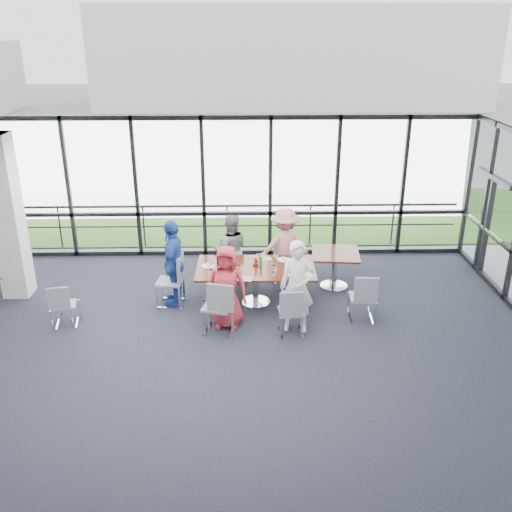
{
  "coord_description": "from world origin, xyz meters",
  "views": [
    {
      "loc": [
        0.89,
        -7.39,
        5.04
      ],
      "look_at": [
        1.11,
        2.18,
        1.1
      ],
      "focal_mm": 40.0,
      "sensor_mm": 36.0,
      "label": 1
    }
  ],
  "objects_px": {
    "structural_column": "(7,218)",
    "diner_far_right": "(285,246)",
    "main_table": "(256,272)",
    "chair_spare_la": "(65,305)",
    "chair_main_nr": "(291,311)",
    "diner_near_right": "(297,287)",
    "chair_main_fr": "(282,262)",
    "chair_spare_r": "(362,297)",
    "chair_main_fl": "(229,262)",
    "chair_main_end": "(170,282)",
    "side_table_right": "(335,257)",
    "diner_near_left": "(227,287)",
    "chair_main_nl": "(218,307)",
    "diner_end": "(174,262)",
    "diner_far_left": "(231,250)"
  },
  "relations": [
    {
      "from": "structural_column",
      "to": "diner_far_right",
      "type": "relative_size",
      "value": 1.99
    },
    {
      "from": "structural_column",
      "to": "main_table",
      "type": "xyz_separation_m",
      "value": [
        4.71,
        -0.52,
        -0.95
      ]
    },
    {
      "from": "chair_spare_la",
      "to": "chair_main_nr",
      "type": "bearing_deg",
      "value": -16.11
    },
    {
      "from": "diner_near_right",
      "to": "chair_main_fr",
      "type": "distance_m",
      "value": 2.13
    },
    {
      "from": "diner_far_right",
      "to": "chair_spare_r",
      "type": "height_order",
      "value": "diner_far_right"
    },
    {
      "from": "diner_near_right",
      "to": "chair_main_fl",
      "type": "relative_size",
      "value": 1.95
    },
    {
      "from": "chair_main_nr",
      "to": "chair_spare_la",
      "type": "height_order",
      "value": "chair_main_nr"
    },
    {
      "from": "chair_main_fl",
      "to": "chair_main_end",
      "type": "xyz_separation_m",
      "value": [
        -1.11,
        -1.08,
        0.06
      ]
    },
    {
      "from": "diner_near_right",
      "to": "side_table_right",
      "type": "bearing_deg",
      "value": 69.8
    },
    {
      "from": "diner_near_left",
      "to": "chair_main_end",
      "type": "bearing_deg",
      "value": 151.25
    },
    {
      "from": "chair_main_nl",
      "to": "chair_spare_r",
      "type": "bearing_deg",
      "value": 22.79
    },
    {
      "from": "diner_far_right",
      "to": "chair_main_fl",
      "type": "bearing_deg",
      "value": -17.12
    },
    {
      "from": "side_table_right",
      "to": "diner_end",
      "type": "bearing_deg",
      "value": -168.53
    },
    {
      "from": "diner_near_left",
      "to": "chair_main_fl",
      "type": "xyz_separation_m",
      "value": [
        0.0,
        1.92,
        -0.33
      ]
    },
    {
      "from": "diner_far_left",
      "to": "chair_main_fl",
      "type": "distance_m",
      "value": 0.36
    },
    {
      "from": "main_table",
      "to": "chair_main_nl",
      "type": "distance_m",
      "value": 1.31
    },
    {
      "from": "chair_main_nr",
      "to": "chair_spare_r",
      "type": "relative_size",
      "value": 0.95
    },
    {
      "from": "chair_main_nl",
      "to": "chair_main_nr",
      "type": "bearing_deg",
      "value": 10.5
    },
    {
      "from": "structural_column",
      "to": "chair_spare_la",
      "type": "distance_m",
      "value": 2.2
    },
    {
      "from": "side_table_right",
      "to": "diner_near_right",
      "type": "xyz_separation_m",
      "value": [
        -0.93,
        -1.74,
        0.18
      ]
    },
    {
      "from": "diner_near_left",
      "to": "diner_far_right",
      "type": "relative_size",
      "value": 0.94
    },
    {
      "from": "diner_near_left",
      "to": "chair_main_nr",
      "type": "bearing_deg",
      "value": -7.63
    },
    {
      "from": "diner_far_left",
      "to": "chair_main_nl",
      "type": "xyz_separation_m",
      "value": [
        -0.19,
        -2.01,
        -0.26
      ]
    },
    {
      "from": "chair_spare_r",
      "to": "diner_near_right",
      "type": "bearing_deg",
      "value": -161.79
    },
    {
      "from": "diner_near_right",
      "to": "diner_far_left",
      "type": "xyz_separation_m",
      "value": [
        -1.18,
        1.95,
        -0.08
      ]
    },
    {
      "from": "diner_far_left",
      "to": "chair_main_fl",
      "type": "relative_size",
      "value": 1.77
    },
    {
      "from": "chair_main_nr",
      "to": "main_table",
      "type": "bearing_deg",
      "value": 111.5
    },
    {
      "from": "diner_far_right",
      "to": "diner_end",
      "type": "height_order",
      "value": "diner_end"
    },
    {
      "from": "chair_spare_r",
      "to": "main_table",
      "type": "bearing_deg",
      "value": 162.57
    },
    {
      "from": "main_table",
      "to": "diner_near_right",
      "type": "relative_size",
      "value": 1.36
    },
    {
      "from": "chair_main_nr",
      "to": "chair_spare_r",
      "type": "bearing_deg",
      "value": 14.83
    },
    {
      "from": "side_table_right",
      "to": "chair_main_end",
      "type": "xyz_separation_m",
      "value": [
        -3.26,
        -0.72,
        -0.16
      ]
    },
    {
      "from": "chair_main_fr",
      "to": "main_table",
      "type": "bearing_deg",
      "value": 53.63
    },
    {
      "from": "chair_main_nl",
      "to": "structural_column",
      "type": "bearing_deg",
      "value": 172.58
    },
    {
      "from": "structural_column",
      "to": "diner_far_left",
      "type": "relative_size",
      "value": 2.14
    },
    {
      "from": "structural_column",
      "to": "chair_spare_la",
      "type": "xyz_separation_m",
      "value": [
        1.3,
        -1.3,
        -1.2
      ]
    },
    {
      "from": "main_table",
      "to": "diner_far_left",
      "type": "relative_size",
      "value": 1.51
    },
    {
      "from": "chair_main_fl",
      "to": "chair_spare_r",
      "type": "relative_size",
      "value": 0.93
    },
    {
      "from": "side_table_right",
      "to": "diner_far_right",
      "type": "xyz_separation_m",
      "value": [
        -1.01,
        0.23,
        0.16
      ]
    },
    {
      "from": "diner_far_right",
      "to": "chair_spare_la",
      "type": "distance_m",
      "value": 4.39
    },
    {
      "from": "diner_near_left",
      "to": "chair_main_fl",
      "type": "relative_size",
      "value": 1.78
    },
    {
      "from": "main_table",
      "to": "diner_end",
      "type": "height_order",
      "value": "diner_end"
    },
    {
      "from": "diner_near_right",
      "to": "chair_main_nr",
      "type": "relative_size",
      "value": 1.92
    },
    {
      "from": "diner_near_right",
      "to": "diner_far_left",
      "type": "height_order",
      "value": "diner_near_right"
    },
    {
      "from": "chair_main_nr",
      "to": "side_table_right",
      "type": "bearing_deg",
      "value": 56.63
    },
    {
      "from": "diner_far_right",
      "to": "chair_main_end",
      "type": "relative_size",
      "value": 1.67
    },
    {
      "from": "side_table_right",
      "to": "diner_near_left",
      "type": "distance_m",
      "value": 2.66
    },
    {
      "from": "main_table",
      "to": "chair_main_nr",
      "type": "distance_m",
      "value": 1.35
    },
    {
      "from": "chair_main_nl",
      "to": "chair_spare_r",
      "type": "relative_size",
      "value": 1.08
    },
    {
      "from": "diner_far_left",
      "to": "chair_main_fr",
      "type": "xyz_separation_m",
      "value": [
        1.06,
        0.13,
        -0.33
      ]
    }
  ]
}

